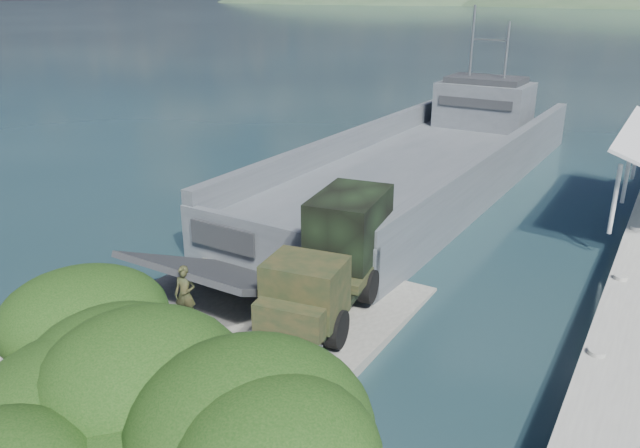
% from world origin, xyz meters
% --- Properties ---
extents(ground, '(1400.00, 1400.00, 0.00)m').
position_xyz_m(ground, '(0.00, 0.00, 0.00)').
color(ground, '#162D36').
rests_on(ground, ground).
extents(boat_ramp, '(10.00, 18.00, 0.50)m').
position_xyz_m(boat_ramp, '(0.00, -1.00, 0.25)').
color(boat_ramp, slate).
rests_on(boat_ramp, ground).
extents(shoreline_rocks, '(3.20, 5.60, 0.90)m').
position_xyz_m(shoreline_rocks, '(-6.20, 0.50, 0.00)').
color(shoreline_rocks, '#5A5B58').
rests_on(shoreline_rocks, ground).
extents(landing_craft, '(10.48, 38.28, 11.30)m').
position_xyz_m(landing_craft, '(-0.93, 21.29, 0.92)').
color(landing_craft, '#4B5258').
rests_on(landing_craft, ground).
extents(military_truck, '(3.69, 8.45, 3.79)m').
position_xyz_m(military_truck, '(2.38, 4.25, 2.39)').
color(military_truck, black).
rests_on(military_truck, boat_ramp).
extents(soldier, '(0.86, 0.71, 2.01)m').
position_xyz_m(soldier, '(-0.91, -0.17, 1.50)').
color(soldier, black).
rests_on(soldier, boat_ramp).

